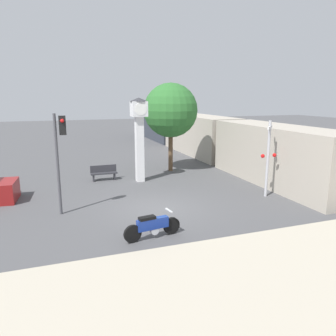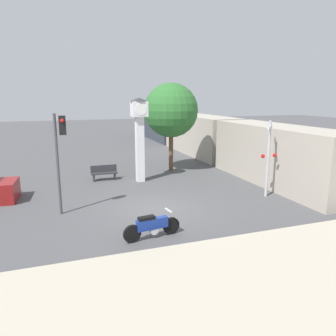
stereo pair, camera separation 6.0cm
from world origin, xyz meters
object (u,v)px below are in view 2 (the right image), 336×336
object	(u,v)px
motorcycle	(152,226)
railroad_crossing_signal	(268,156)
traffic_light	(60,146)
street_tree	(171,111)
clock_tower	(139,127)
freight_train	(200,135)
bench	(104,172)

from	to	relation	value
motorcycle	railroad_crossing_signal	xyz separation A→B (m)	(7.02, 2.95, 1.66)
traffic_light	street_tree	size ratio (longest dim) A/B	0.74
clock_tower	railroad_crossing_signal	size ratio (longest dim) A/B	1.28
motorcycle	traffic_light	world-z (taller)	traffic_light
clock_tower	motorcycle	bearing A→B (deg)	-101.69
freight_train	traffic_light	distance (m)	17.25
motorcycle	bench	size ratio (longest dim) A/B	1.38
clock_tower	street_tree	world-z (taller)	street_tree
traffic_light	bench	bearing A→B (deg)	64.40
street_tree	bench	world-z (taller)	street_tree
clock_tower	railroad_crossing_signal	bearing A→B (deg)	-44.13
motorcycle	freight_train	distance (m)	18.45
clock_tower	bench	xyz separation A→B (m)	(-2.05, 0.97, -2.78)
freight_train	motorcycle	bearing A→B (deg)	-120.14
railroad_crossing_signal	street_tree	distance (m)	7.95
railroad_crossing_signal	freight_train	bearing A→B (deg)	80.27
motorcycle	street_tree	size ratio (longest dim) A/B	0.37
railroad_crossing_signal	bench	xyz separation A→B (m)	(-7.39, 6.15, -1.64)
motorcycle	street_tree	bearing A→B (deg)	58.06
freight_train	traffic_light	xyz separation A→B (m)	(-12.16, -12.16, 1.31)
motorcycle	clock_tower	world-z (taller)	clock_tower
street_tree	clock_tower	bearing A→B (deg)	-142.95
clock_tower	bench	distance (m)	3.59
motorcycle	street_tree	distance (m)	11.69
motorcycle	bench	bearing A→B (deg)	83.74
clock_tower	railroad_crossing_signal	distance (m)	7.53
traffic_light	freight_train	bearing A→B (deg)	44.98
traffic_light	railroad_crossing_signal	xyz separation A→B (m)	(9.94, -0.81, -0.88)
street_tree	bench	xyz separation A→B (m)	(-4.77, -1.09, -3.64)
railroad_crossing_signal	clock_tower	bearing A→B (deg)	135.87
clock_tower	street_tree	xyz separation A→B (m)	(2.73, 2.06, 0.86)
railroad_crossing_signal	traffic_light	bearing A→B (deg)	175.33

